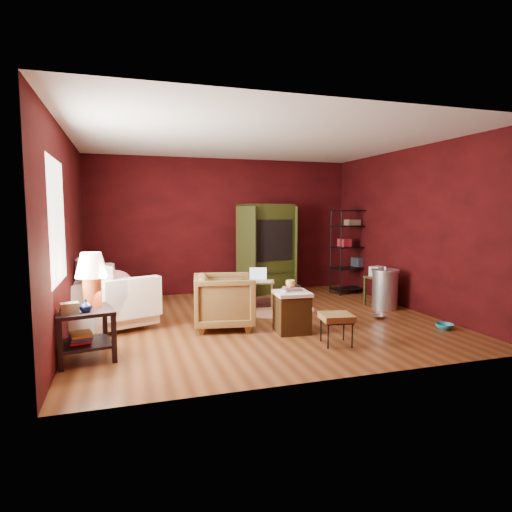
{
  "coord_description": "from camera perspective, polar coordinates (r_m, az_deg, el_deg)",
  "views": [
    {
      "loc": [
        -2.02,
        -6.29,
        1.71
      ],
      "look_at": [
        0.0,
        0.2,
        1.0
      ],
      "focal_mm": 30.0,
      "sensor_mm": 36.0,
      "label": 1
    }
  ],
  "objects": [
    {
      "name": "sofa_cushions",
      "position": [
        7.12,
        -19.48,
        -4.72
      ],
      "size": [
        1.5,
        2.26,
        0.88
      ],
      "rotation": [
        0.0,
        0.0,
        0.36
      ],
      "color": "white",
      "rests_on": "sofa"
    },
    {
      "name": "pet_bowl_steel",
      "position": [
        7.2,
        16.11,
        -7.14
      ],
      "size": [
        0.22,
        0.11,
        0.22
      ],
      "primitive_type": "imported",
      "rotation": [
        0.0,
        0.0,
        -0.26
      ],
      "color": "silver",
      "rests_on": "ground"
    },
    {
      "name": "sofa",
      "position": [
        7.13,
        -19.62,
        -4.63
      ],
      "size": [
        1.54,
        2.33,
        0.89
      ],
      "primitive_type": "imported",
      "rotation": [
        0.0,
        0.0,
        1.14
      ],
      "color": "white",
      "rests_on": "ground"
    },
    {
      "name": "footstool",
      "position": [
        5.64,
        10.68,
        -8.14
      ],
      "size": [
        0.45,
        0.45,
        0.4
      ],
      "rotation": [
        0.0,
        0.0,
        -0.16
      ],
      "color": "black",
      "rests_on": "ground"
    },
    {
      "name": "mug",
      "position": [
        6.02,
        4.63,
        -3.57
      ],
      "size": [
        0.13,
        0.11,
        0.13
      ],
      "primitive_type": "imported",
      "rotation": [
        0.0,
        0.0,
        -0.03
      ],
      "color": "#DFDB6D",
      "rests_on": "hamper"
    },
    {
      "name": "rug_oriental",
      "position": [
        8.02,
        0.92,
        -6.24
      ],
      "size": [
        1.2,
        0.83,
        0.01
      ],
      "rotation": [
        0.0,
        0.0,
        -0.05
      ],
      "color": "#4A1B13",
      "rests_on": "ground"
    },
    {
      "name": "trash_can",
      "position": [
        7.85,
        16.81,
        -4.22
      ],
      "size": [
        0.49,
        0.49,
        0.76
      ],
      "rotation": [
        0.0,
        0.0,
        0.02
      ],
      "color": "silver",
      "rests_on": "ground"
    },
    {
      "name": "laptop_desk",
      "position": [
        7.58,
        0.27,
        -3.71
      ],
      "size": [
        0.67,
        0.58,
        0.71
      ],
      "rotation": [
        0.0,
        0.0,
        -0.32
      ],
      "color": "tan",
      "rests_on": "ground"
    },
    {
      "name": "tv_armoire",
      "position": [
        8.95,
        1.42,
        1.23
      ],
      "size": [
        1.45,
        0.93,
        1.86
      ],
      "rotation": [
        0.0,
        0.0,
        0.17
      ],
      "color": "#32350F",
      "rests_on": "ground"
    },
    {
      "name": "hamper",
      "position": [
        6.12,
        4.81,
        -7.34
      ],
      "size": [
        0.51,
        0.51,
        0.67
      ],
      "rotation": [
        0.0,
        0.0,
        -0.08
      ],
      "color": "#43270F",
      "rests_on": "ground"
    },
    {
      "name": "side_table",
      "position": [
        5.36,
        -21.52,
        -4.89
      ],
      "size": [
        0.74,
        0.74,
        1.23
      ],
      "rotation": [
        0.0,
        0.0,
        0.21
      ],
      "color": "black",
      "rests_on": "ground"
    },
    {
      "name": "rug_round",
      "position": [
        7.6,
        2.2,
        -6.99
      ],
      "size": [
        1.64,
        1.64,
        0.01
      ],
      "rotation": [
        0.0,
        0.0,
        0.12
      ],
      "color": "beige",
      "rests_on": "ground"
    },
    {
      "name": "wire_shelving",
      "position": [
        9.15,
        12.73,
        1.1
      ],
      "size": [
        0.89,
        0.48,
        1.74
      ],
      "rotation": [
        0.0,
        0.0,
        0.13
      ],
      "color": "black",
      "rests_on": "ground"
    },
    {
      "name": "pet_bowl_turquoise",
      "position": [
        6.88,
        23.86,
        -7.88
      ],
      "size": [
        0.25,
        0.08,
        0.25
      ],
      "primitive_type": "imported",
      "rotation": [
        0.0,
        0.0,
        0.02
      ],
      "color": "teal",
      "rests_on": "ground"
    },
    {
      "name": "small_stand",
      "position": [
        8.1,
        15.85,
        -2.61
      ],
      "size": [
        0.46,
        0.46,
        0.71
      ],
      "rotation": [
        0.0,
        0.0,
        0.38
      ],
      "color": "#32350F",
      "rests_on": "ground"
    },
    {
      "name": "vase",
      "position": [
        5.17,
        -21.75,
        -6.22
      ],
      "size": [
        0.18,
        0.19,
        0.14
      ],
      "primitive_type": "imported",
      "rotation": [
        0.0,
        0.0,
        0.42
      ],
      "color": "#0B133B",
      "rests_on": "side_table"
    },
    {
      "name": "armchair",
      "position": [
        6.34,
        -4.27,
        -5.66
      ],
      "size": [
        0.92,
        0.96,
        0.87
      ],
      "primitive_type": "imported",
      "rotation": [
        0.0,
        0.0,
        1.41
      ],
      "color": "black",
      "rests_on": "ground"
    },
    {
      "name": "room",
      "position": [
        6.59,
        0.22,
        3.29
      ],
      "size": [
        5.54,
        5.04,
        2.84
      ],
      "color": "brown",
      "rests_on": "ground"
    }
  ]
}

